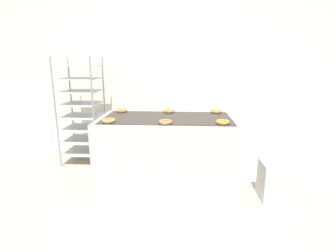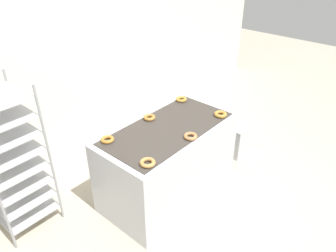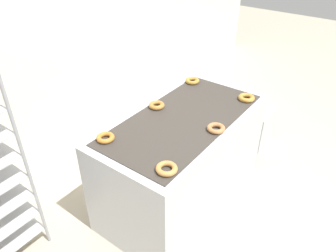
# 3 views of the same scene
# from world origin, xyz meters

# --- Properties ---
(ground_plane) EXTENTS (14.00, 14.00, 0.00)m
(ground_plane) POSITION_xyz_m (0.00, 0.00, 0.00)
(ground_plane) COLOR #B2A893
(wall_back) EXTENTS (8.00, 0.05, 2.80)m
(wall_back) POSITION_xyz_m (0.00, 2.12, 1.40)
(wall_back) COLOR silver
(wall_back) RESTS_ON ground_plane
(fryer_machine) EXTENTS (1.52, 0.78, 0.86)m
(fryer_machine) POSITION_xyz_m (0.00, 0.64, 0.43)
(fryer_machine) COLOR #B7BABF
(fryer_machine) RESTS_ON ground_plane
(baking_rack_cart) EXTENTS (0.55, 0.55, 1.52)m
(baking_rack_cart) POSITION_xyz_m (-1.29, 1.48, 0.77)
(baking_rack_cart) COLOR gray
(baking_rack_cart) RESTS_ON ground_plane
(glaze_bin) EXTENTS (0.39, 0.31, 0.42)m
(glaze_bin) POSITION_xyz_m (1.21, 0.48, 0.21)
(glaze_bin) COLOR #B7BABF
(glaze_bin) RESTS_ON ground_plane
(donut_near_left) EXTENTS (0.14, 0.14, 0.04)m
(donut_near_left) POSITION_xyz_m (-0.58, 0.37, 0.88)
(donut_near_left) COLOR #B98042
(donut_near_left) RESTS_ON fryer_machine
(donut_near_center) EXTENTS (0.14, 0.14, 0.04)m
(donut_near_center) POSITION_xyz_m (0.00, 0.35, 0.88)
(donut_near_center) COLOR #AA7042
(donut_near_center) RESTS_ON fryer_machine
(donut_near_right) EXTENTS (0.14, 0.14, 0.04)m
(donut_near_right) POSITION_xyz_m (0.57, 0.37, 0.88)
(donut_near_right) COLOR #B57E33
(donut_near_right) RESTS_ON fryer_machine
(donut_far_left) EXTENTS (0.13, 0.13, 0.03)m
(donut_far_left) POSITION_xyz_m (-0.57, 0.92, 0.88)
(donut_far_left) COLOR #BE762D
(donut_far_left) RESTS_ON fryer_machine
(donut_far_center) EXTENTS (0.13, 0.13, 0.04)m
(donut_far_center) POSITION_xyz_m (0.01, 0.91, 0.88)
(donut_far_center) COLOR #AC7332
(donut_far_center) RESTS_ON fryer_machine
(donut_far_right) EXTENTS (0.13, 0.13, 0.04)m
(donut_far_right) POSITION_xyz_m (0.57, 0.93, 0.88)
(donut_far_right) COLOR #AB7E31
(donut_far_right) RESTS_ON fryer_machine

